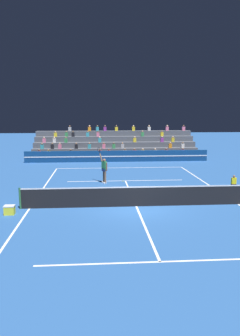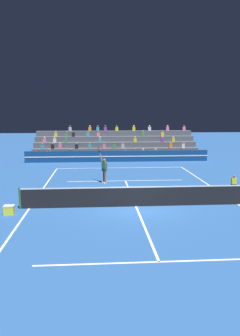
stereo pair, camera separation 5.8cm
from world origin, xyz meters
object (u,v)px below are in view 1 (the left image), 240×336
tennis_player (104,169)px  ball_kid_courtside (234,183)px  equipment_cooler (9,210)px  tennis_ball (123,181)px

tennis_player → ball_kid_courtside: bearing=-14.2°
ball_kid_courtside → equipment_cooler: 13.86m
ball_kid_courtside → tennis_ball: ball_kid_courtside is taller
ball_kid_courtside → tennis_player: bearing=165.8°
ball_kid_courtside → tennis_ball: (-7.01, 2.48, -0.30)m
tennis_player → equipment_cooler: bearing=-125.1°
ball_kid_courtside → equipment_cooler: bearing=-160.5°
tennis_player → tennis_ball: size_ratio=36.44×
tennis_player → tennis_ball: 1.68m
tennis_player → tennis_ball: tennis_player is taller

